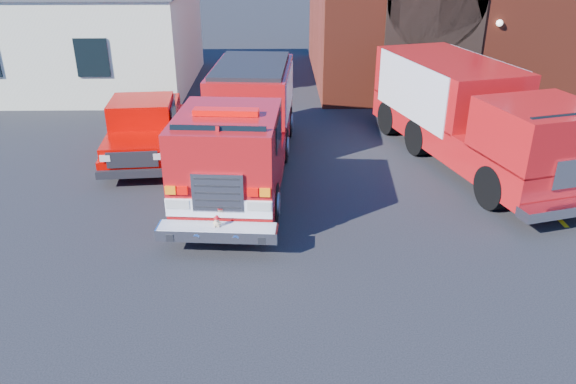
{
  "coord_description": "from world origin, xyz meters",
  "views": [
    {
      "loc": [
        -0.19,
        -11.8,
        6.3
      ],
      "look_at": [
        0.0,
        -1.2,
        1.3
      ],
      "focal_mm": 35.0,
      "sensor_mm": 36.0,
      "label": 1
    }
  ],
  "objects_px": {
    "side_building": "(72,33)",
    "secondary_truck": "(471,113)",
    "fire_engine": "(243,126)",
    "pickup_truck": "(145,127)"
  },
  "relations": [
    {
      "from": "secondary_truck",
      "to": "side_building",
      "type": "bearing_deg",
      "value": 146.83
    },
    {
      "from": "side_building",
      "to": "fire_engine",
      "type": "distance_m",
      "value": 12.86
    },
    {
      "from": "side_building",
      "to": "secondary_truck",
      "type": "relative_size",
      "value": 1.15
    },
    {
      "from": "side_building",
      "to": "fire_engine",
      "type": "bearing_deg",
      "value": -52.31
    },
    {
      "from": "fire_engine",
      "to": "pickup_truck",
      "type": "relative_size",
      "value": 1.6
    },
    {
      "from": "pickup_truck",
      "to": "secondary_truck",
      "type": "height_order",
      "value": "secondary_truck"
    },
    {
      "from": "secondary_truck",
      "to": "pickup_truck",
      "type": "bearing_deg",
      "value": 174.73
    },
    {
      "from": "side_building",
      "to": "pickup_truck",
      "type": "distance_m",
      "value": 9.83
    },
    {
      "from": "pickup_truck",
      "to": "fire_engine",
      "type": "bearing_deg",
      "value": -28.24
    },
    {
      "from": "pickup_truck",
      "to": "secondary_truck",
      "type": "bearing_deg",
      "value": -5.27
    }
  ]
}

